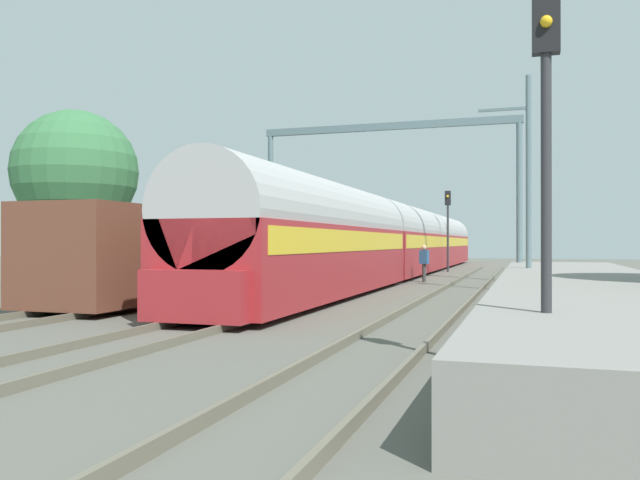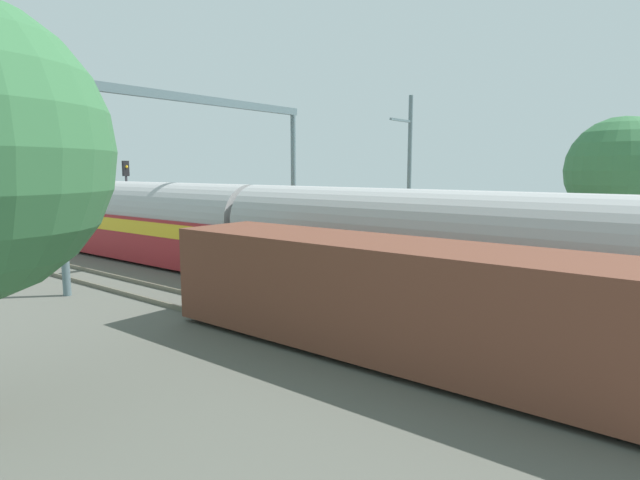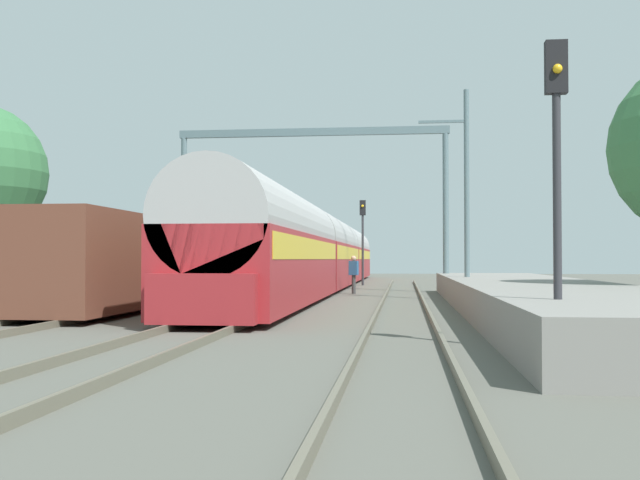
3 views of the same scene
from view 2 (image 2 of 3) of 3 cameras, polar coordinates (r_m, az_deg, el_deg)
The scene contains 12 objects.
ground at distance 16.42m, azimuth 21.88°, elevation -9.10°, with size 120.00×120.00×0.00m, color #575850.
track_far_west at distance 12.50m, azimuth 16.05°, elevation -13.78°, with size 1.52×60.00×0.16m.
track_west at distance 16.40m, azimuth 21.89°, elevation -8.83°, with size 1.52×60.00×0.16m.
track_east at distance 20.47m, azimuth 25.37°, elevation -5.76°, with size 1.52×60.00×0.16m.
platform at distance 24.50m, azimuth 22.90°, elevation -2.60°, with size 4.40×28.00×0.90m.
passenger_train at distance 28.27m, azimuth -19.02°, elevation 2.02°, with size 2.93×49.20×3.82m.
freight_car at distance 12.93m, azimuth 7.83°, elevation -6.34°, with size 2.80×13.00×2.70m.
person_crossing at distance 24.55m, azimuth -6.28°, elevation -0.64°, with size 0.45×0.34×1.73m.
railway_signal_far at distance 32.94m, azimuth -20.48°, elevation 4.97°, with size 0.36×0.30×5.11m.
catenary_gantry at distance 24.21m, azimuth -13.05°, elevation 10.12°, with size 13.06×0.28×7.86m.
catenary_pole_east_mid at distance 24.90m, azimuth 9.73°, elevation 6.62°, with size 1.90×0.20×8.00m.
tree_east_background at distance 27.75m, azimuth 30.26°, elevation 6.60°, with size 4.93×4.93×7.02m.
Camera 2 is at (-15.17, -4.28, 4.62)m, focal length 29.08 mm.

